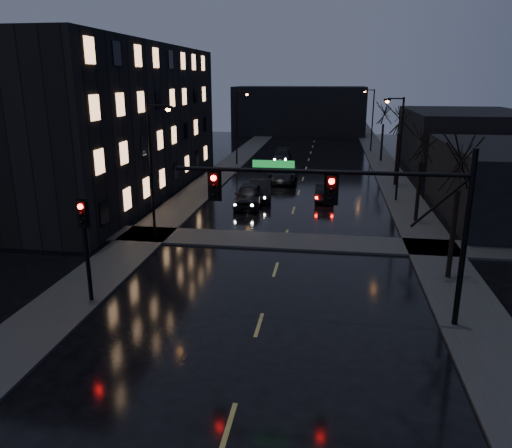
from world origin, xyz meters
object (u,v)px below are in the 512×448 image
(oncoming_car_a, at_px, (249,195))
(lead_car, at_px, (325,192))
(oncoming_car_d, at_px, (282,156))
(oncoming_car_b, at_px, (261,190))
(oncoming_car_c, at_px, (283,174))

(oncoming_car_a, xyz_separation_m, lead_car, (5.71, 2.76, -0.14))
(oncoming_car_d, bearing_deg, oncoming_car_b, -91.35)
(oncoming_car_a, bearing_deg, lead_car, 22.04)
(oncoming_car_d, height_order, lead_car, oncoming_car_d)
(oncoming_car_b, height_order, lead_car, oncoming_car_b)
(oncoming_car_a, height_order, lead_car, oncoming_car_a)
(oncoming_car_c, xyz_separation_m, oncoming_car_d, (-1.19, 11.56, -0.07))
(lead_car, bearing_deg, oncoming_car_c, -58.50)
(oncoming_car_b, xyz_separation_m, oncoming_car_d, (-0.13, 18.63, -0.05))
(oncoming_car_a, xyz_separation_m, oncoming_car_c, (1.67, 9.44, -0.04))
(oncoming_car_a, distance_m, oncoming_car_d, 21.00)
(oncoming_car_a, distance_m, oncoming_car_b, 2.44)
(oncoming_car_a, height_order, oncoming_car_c, oncoming_car_a)
(oncoming_car_b, bearing_deg, oncoming_car_a, -111.03)
(oncoming_car_c, height_order, lead_car, oncoming_car_c)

